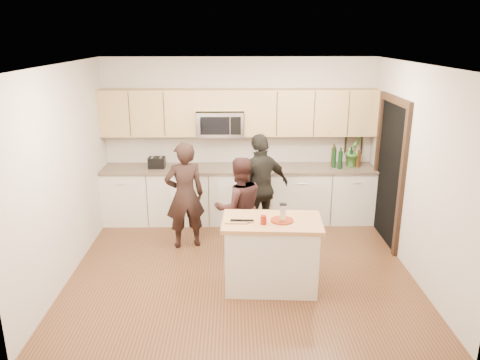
{
  "coord_description": "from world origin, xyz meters",
  "views": [
    {
      "loc": [
        -0.1,
        -5.76,
        3.05
      ],
      "look_at": [
        -0.01,
        0.35,
        1.14
      ],
      "focal_mm": 35.0,
      "sensor_mm": 36.0,
      "label": 1
    }
  ],
  "objects_px": {
    "woman_right": "(261,188)",
    "woman_center": "(239,208)",
    "toaster": "(157,163)",
    "woman_left": "(185,195)",
    "island": "(271,254)"
  },
  "relations": [
    {
      "from": "island",
      "to": "woman_right",
      "type": "distance_m",
      "value": 1.49
    },
    {
      "from": "island",
      "to": "woman_left",
      "type": "relative_size",
      "value": 0.78
    },
    {
      "from": "island",
      "to": "toaster",
      "type": "height_order",
      "value": "toaster"
    },
    {
      "from": "woman_left",
      "to": "woman_right",
      "type": "height_order",
      "value": "woman_right"
    },
    {
      "from": "woman_right",
      "to": "island",
      "type": "bearing_deg",
      "value": 62.66
    },
    {
      "from": "woman_right",
      "to": "woman_center",
      "type": "bearing_deg",
      "value": 30.28
    },
    {
      "from": "island",
      "to": "woman_center",
      "type": "relative_size",
      "value": 0.85
    },
    {
      "from": "island",
      "to": "woman_center",
      "type": "xyz_separation_m",
      "value": [
        -0.38,
        0.88,
        0.28
      ]
    },
    {
      "from": "toaster",
      "to": "woman_left",
      "type": "distance_m",
      "value": 1.15
    },
    {
      "from": "island",
      "to": "woman_right",
      "type": "height_order",
      "value": "woman_right"
    },
    {
      "from": "woman_left",
      "to": "woman_right",
      "type": "bearing_deg",
      "value": 175.43
    },
    {
      "from": "island",
      "to": "woman_left",
      "type": "distance_m",
      "value": 1.72
    },
    {
      "from": "woman_center",
      "to": "woman_right",
      "type": "height_order",
      "value": "woman_right"
    },
    {
      "from": "toaster",
      "to": "woman_right",
      "type": "bearing_deg",
      "value": -24.35
    },
    {
      "from": "island",
      "to": "toaster",
      "type": "relative_size",
      "value": 4.67
    }
  ]
}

